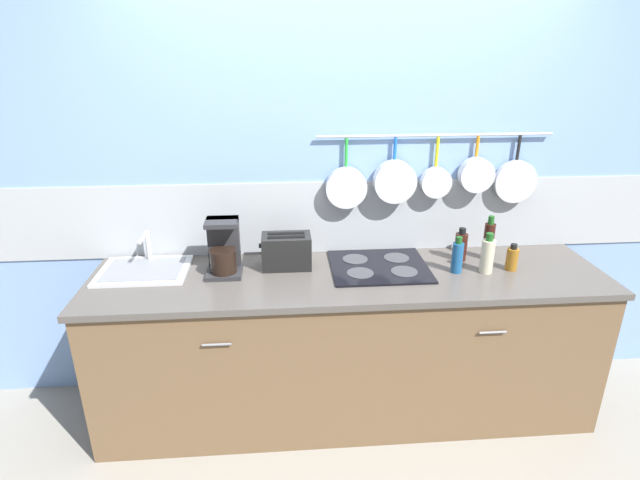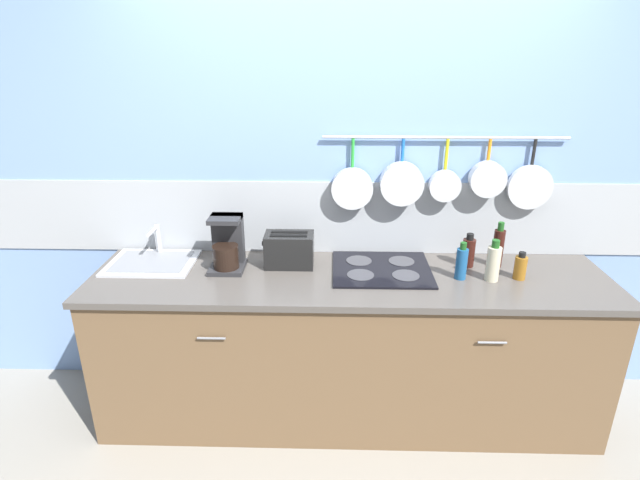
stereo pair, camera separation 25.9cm
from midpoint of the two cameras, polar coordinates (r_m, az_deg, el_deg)
ground_plane at (r=3.17m, az=0.56°, el=-18.72°), size 12.00×12.00×0.00m
wall_back at (r=2.90m, az=0.09°, el=5.92°), size 7.20×0.16×2.60m
cabinet_base at (r=2.92m, az=0.59°, el=-12.31°), size 2.74×0.65×0.85m
countertop at (r=2.69m, az=0.63°, el=-4.43°), size 2.78×0.67×0.03m
sink_basin at (r=2.93m, az=-21.88°, el=-3.12°), size 0.48×0.37×0.19m
coffee_maker at (r=2.75m, az=-13.62°, el=-1.24°), size 0.19×0.21×0.30m
toaster at (r=2.77m, az=-6.54°, el=-1.33°), size 0.29×0.16×0.19m
cooktop at (r=2.78m, az=4.12°, el=-3.06°), size 0.53×0.47×0.01m
bottle_sesame_oil at (r=2.75m, az=12.86°, el=-1.93°), size 0.06×0.06×0.20m
bottle_vinegar at (r=2.92m, az=13.38°, el=-0.71°), size 0.07×0.07×0.19m
bottle_dish_soap at (r=2.79m, az=16.10°, el=-1.74°), size 0.07×0.07×0.23m
bottle_olive_oil at (r=2.97m, az=16.38°, el=-0.06°), size 0.06×0.06×0.26m
bottle_hot_sauce at (r=2.88m, az=18.74°, el=-2.07°), size 0.06×0.06×0.15m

